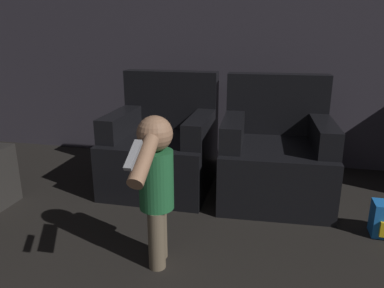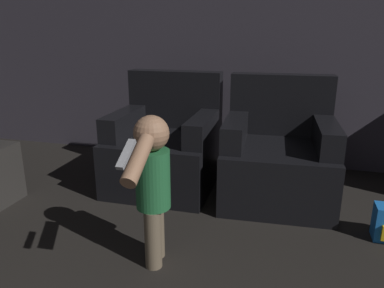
# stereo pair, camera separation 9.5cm
# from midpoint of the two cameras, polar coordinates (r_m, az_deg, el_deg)

# --- Properties ---
(wall_back) EXTENTS (8.40, 0.05, 2.60)m
(wall_back) POSITION_cam_midpoint_polar(r_m,az_deg,el_deg) (3.84, 6.09, 16.54)
(wall_back) COLOR #3D3842
(wall_back) RESTS_ON ground_plane
(armchair_left) EXTENTS (0.86, 0.87, 0.97)m
(armchair_left) POSITION_cam_midpoint_polar(r_m,az_deg,el_deg) (3.28, -3.21, -0.59)
(armchair_left) COLOR black
(armchair_left) RESTS_ON ground_plane
(armchair_right) EXTENTS (0.90, 0.92, 0.97)m
(armchair_right) POSITION_cam_midpoint_polar(r_m,az_deg,el_deg) (3.12, 13.81, -2.02)
(armchair_right) COLOR black
(armchair_right) RESTS_ON ground_plane
(person_toddler) EXTENTS (0.20, 0.61, 0.90)m
(person_toddler) POSITION_cam_midpoint_polar(r_m,az_deg,el_deg) (2.11, -4.79, -5.47)
(person_toddler) COLOR brown
(person_toddler) RESTS_ON ground_plane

